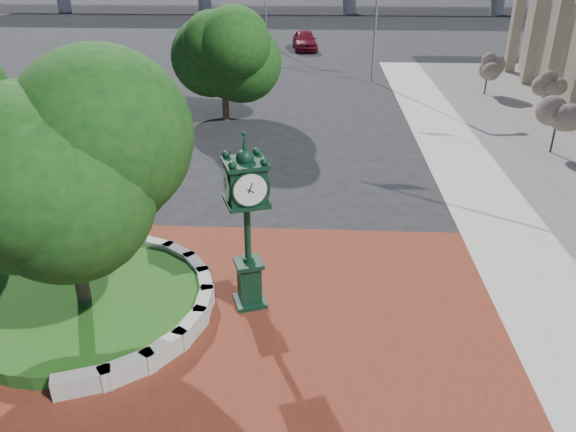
# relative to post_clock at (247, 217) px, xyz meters

# --- Properties ---
(ground) EXTENTS (200.00, 200.00, 0.00)m
(ground) POSITION_rel_post_clock_xyz_m (0.64, -0.54, -2.65)
(ground) COLOR black
(ground) RESTS_ON ground
(plaza) EXTENTS (12.00, 12.00, 0.04)m
(plaza) POSITION_rel_post_clock_xyz_m (0.64, -1.54, -2.63)
(plaza) COLOR maroon
(plaza) RESTS_ON ground
(planter_wall) EXTENTS (2.96, 6.77, 0.54)m
(planter_wall) POSITION_rel_post_clock_xyz_m (-2.06, -0.54, -2.38)
(planter_wall) COLOR #9E9B93
(planter_wall) RESTS_ON ground
(grass_bed) EXTENTS (6.10, 6.10, 0.40)m
(grass_bed) POSITION_rel_post_clock_xyz_m (-4.36, -0.54, -2.45)
(grass_bed) COLOR #174112
(grass_bed) RESTS_ON ground
(tree_planter) EXTENTS (5.20, 5.20, 6.33)m
(tree_planter) POSITION_rel_post_clock_xyz_m (-4.36, -0.54, 1.08)
(tree_planter) COLOR #38281C
(tree_planter) RESTS_ON ground
(tree_street) EXTENTS (4.40, 4.40, 5.45)m
(tree_street) POSITION_rel_post_clock_xyz_m (-3.36, 17.46, 0.59)
(tree_street) COLOR #38281C
(tree_street) RESTS_ON ground
(post_clock) EXTENTS (1.23, 1.23, 4.82)m
(post_clock) POSITION_rel_post_clock_xyz_m (0.00, 0.00, 0.00)
(post_clock) COLOR black
(post_clock) RESTS_ON ground
(parked_car) EXTENTS (2.61, 5.25, 1.72)m
(parked_car) POSITION_rel_post_clock_xyz_m (0.36, 40.30, -1.79)
(parked_car) COLOR #590C1B
(parked_car) RESTS_ON ground
(street_lamp_near) EXTENTS (2.05, 0.38, 9.14)m
(street_lamp_near) POSITION_rel_post_clock_xyz_m (5.70, 27.55, 2.71)
(street_lamp_near) COLOR slate
(street_lamp_near) RESTS_ON ground
(shrub_near) EXTENTS (1.20, 1.20, 2.20)m
(shrub_near) POSITION_rel_post_clock_xyz_m (12.67, 12.95, -1.06)
(shrub_near) COLOR #38281C
(shrub_near) RESTS_ON ground
(shrub_mid) EXTENTS (1.20, 1.20, 2.20)m
(shrub_mid) POSITION_rel_post_clock_xyz_m (14.85, 19.92, -1.06)
(shrub_mid) COLOR #38281C
(shrub_mid) RESTS_ON ground
(shrub_far) EXTENTS (1.20, 1.20, 2.20)m
(shrub_far) POSITION_rel_post_clock_xyz_m (12.48, 24.13, -1.06)
(shrub_far) COLOR #38281C
(shrub_far) RESTS_ON ground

